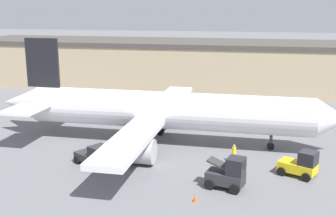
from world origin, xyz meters
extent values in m
plane|color=slate|center=(0.00, 0.00, 0.00)|extent=(400.00, 400.00, 0.00)
cube|color=tan|center=(-7.81, 31.15, 3.60)|extent=(67.44, 14.94, 7.19)
cube|color=#47423D|center=(-7.81, 31.15, 7.54)|extent=(67.44, 15.24, 0.70)
cylinder|color=white|center=(0.00, 0.00, 3.42)|extent=(28.32, 3.84, 3.73)
cone|color=white|center=(15.64, 0.06, 3.42)|extent=(3.00, 3.66, 3.65)
cone|color=white|center=(-16.20, -0.07, 3.42)|extent=(4.11, 3.56, 3.54)
cube|color=white|center=(-1.45, 8.33, 2.77)|extent=(3.10, 12.96, 0.50)
cube|color=white|center=(-1.38, -8.34, 2.77)|extent=(3.10, 12.96, 0.50)
cylinder|color=#B7B7BC|center=(-1.44, 6.39, 1.23)|extent=(3.12, 2.29, 2.28)
cylinder|color=#B7B7BC|center=(-1.39, -6.40, 1.23)|extent=(3.12, 2.29, 2.28)
cube|color=black|center=(-13.41, -0.05, 7.83)|extent=(3.57, 0.37, 5.10)
cube|color=white|center=(-13.42, 4.04, 3.79)|extent=(3.37, 4.48, 0.24)
cube|color=white|center=(-13.39, -4.15, 3.79)|extent=(3.37, 4.48, 0.24)
cylinder|color=#38383D|center=(10.19, 0.04, 0.78)|extent=(0.28, 0.28, 1.56)
cylinder|color=black|center=(10.19, 0.04, 0.35)|extent=(0.70, 0.35, 0.70)
cylinder|color=#38383D|center=(-1.41, -2.43, 0.78)|extent=(0.28, 0.28, 1.56)
cylinder|color=black|center=(-1.41, -2.43, 0.45)|extent=(0.90, 0.35, 0.90)
cylinder|color=#38383D|center=(-1.43, 2.42, 0.78)|extent=(0.28, 0.28, 1.56)
cylinder|color=black|center=(-1.43, 2.42, 0.45)|extent=(0.90, 0.35, 0.90)
cylinder|color=#1E2338|center=(6.90, -4.09, 0.39)|extent=(0.26, 0.26, 0.79)
cylinder|color=yellow|center=(6.90, -4.09, 1.10)|extent=(0.36, 0.36, 0.62)
sphere|color=tan|center=(6.90, -4.09, 1.53)|extent=(0.23, 0.23, 0.23)
cube|color=#2D2D33|center=(-5.13, -7.36, 0.67)|extent=(3.81, 3.20, 0.64)
cube|color=black|center=(-4.31, -7.85, 1.45)|extent=(2.07, 2.08, 0.92)
cylinder|color=black|center=(-4.54, -8.70, 0.35)|extent=(0.75, 0.60, 0.70)
cylinder|color=black|center=(-3.67, -7.24, 0.35)|extent=(0.75, 0.60, 0.70)
cylinder|color=black|center=(-6.60, -7.47, 0.35)|extent=(0.75, 0.60, 0.70)
cylinder|color=black|center=(-5.73, -6.02, 0.35)|extent=(0.75, 0.60, 0.70)
cube|color=#2D2D33|center=(6.63, -9.81, 0.84)|extent=(3.11, 2.18, 0.89)
cube|color=black|center=(7.40, -9.99, 1.92)|extent=(1.54, 1.66, 1.27)
cube|color=#333333|center=(6.14, -9.69, 1.88)|extent=(1.97, 1.48, 0.69)
cylinder|color=black|center=(7.41, -10.80, 0.40)|extent=(0.84, 0.46, 0.79)
cylinder|color=black|center=(7.78, -9.28, 0.40)|extent=(0.84, 0.46, 0.79)
cylinder|color=black|center=(5.49, -10.35, 0.40)|extent=(0.84, 0.46, 0.79)
cylinder|color=black|center=(5.86, -8.82, 0.40)|extent=(0.84, 0.46, 0.79)
cube|color=yellow|center=(12.21, -6.09, 0.75)|extent=(3.31, 2.66, 0.78)
cube|color=black|center=(12.95, -6.43, 1.69)|extent=(1.76, 1.83, 1.11)
cylinder|color=black|center=(12.80, -7.24, 0.36)|extent=(0.77, 0.56, 0.72)
cylinder|color=black|center=(13.47, -5.80, 0.36)|extent=(0.77, 0.56, 0.72)
cylinder|color=black|center=(10.95, -6.38, 0.36)|extent=(0.77, 0.56, 0.72)
cylinder|color=black|center=(11.62, -4.94, 0.36)|extent=(0.77, 0.56, 0.72)
cone|color=#EF590F|center=(4.75, -12.62, 0.28)|extent=(0.36, 0.36, 0.55)
camera|label=1|loc=(8.78, -39.96, 13.51)|focal=45.00mm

